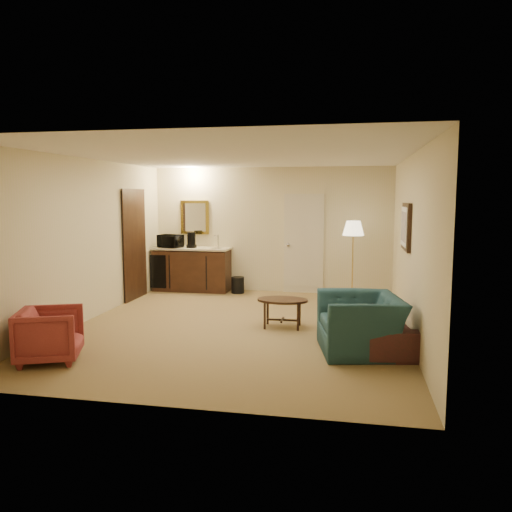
# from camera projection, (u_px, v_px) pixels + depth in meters

# --- Properties ---
(ground) EXTENTS (6.00, 6.00, 0.00)m
(ground) POSITION_uv_depth(u_px,v_px,m) (239.00, 327.00, 7.68)
(ground) COLOR olive
(ground) RESTS_ON ground
(room_walls) EXTENTS (5.02, 6.01, 2.61)m
(room_walls) POSITION_uv_depth(u_px,v_px,m) (243.00, 213.00, 8.24)
(room_walls) COLOR beige
(room_walls) RESTS_ON ground
(wetbar_cabinet) EXTENTS (1.64, 0.58, 0.92)m
(wetbar_cabinet) POSITION_uv_depth(u_px,v_px,m) (192.00, 269.00, 10.59)
(wetbar_cabinet) COLOR #3A1F12
(wetbar_cabinet) RESTS_ON ground
(sofa) EXTENTS (0.86, 1.97, 0.74)m
(sofa) POSITION_uv_depth(u_px,v_px,m) (382.00, 316.00, 6.83)
(sofa) COLOR black
(sofa) RESTS_ON ground
(teal_armchair) EXTENTS (0.94, 1.25, 0.99)m
(teal_armchair) POSITION_uv_depth(u_px,v_px,m) (361.00, 314.00, 6.40)
(teal_armchair) COLOR #1C3F47
(teal_armchair) RESTS_ON ground
(rose_chair_near) EXTENTS (0.87, 0.89, 0.72)m
(rose_chair_near) POSITION_uv_depth(u_px,v_px,m) (50.00, 332.00, 6.05)
(rose_chair_near) COLOR #973136
(rose_chair_near) RESTS_ON ground
(rose_chair_far) EXTENTS (0.61, 0.64, 0.58)m
(rose_chair_far) POSITION_uv_depth(u_px,v_px,m) (44.00, 331.00, 6.35)
(rose_chair_far) COLOR #973136
(rose_chair_far) RESTS_ON ground
(coffee_table) EXTENTS (0.78, 0.54, 0.44)m
(coffee_table) POSITION_uv_depth(u_px,v_px,m) (282.00, 313.00, 7.63)
(coffee_table) COLOR #321E10
(coffee_table) RESTS_ON ground
(floor_lamp) EXTENTS (0.43, 0.43, 1.54)m
(floor_lamp) POSITION_uv_depth(u_px,v_px,m) (353.00, 260.00, 9.61)
(floor_lamp) COLOR gold
(floor_lamp) RESTS_ON ground
(waste_bin) EXTENTS (0.33, 0.33, 0.34)m
(waste_bin) POSITION_uv_depth(u_px,v_px,m) (238.00, 285.00, 10.34)
(waste_bin) COLOR black
(waste_bin) RESTS_ON ground
(microwave) EXTENTS (0.54, 0.39, 0.33)m
(microwave) POSITION_uv_depth(u_px,v_px,m) (170.00, 240.00, 10.55)
(microwave) COLOR black
(microwave) RESTS_ON wetbar_cabinet
(coffee_maker) EXTENTS (0.21, 0.21, 0.33)m
(coffee_maker) POSITION_uv_depth(u_px,v_px,m) (191.00, 240.00, 10.49)
(coffee_maker) COLOR black
(coffee_maker) RESTS_ON wetbar_cabinet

